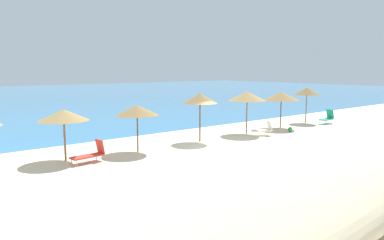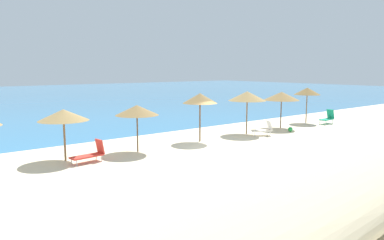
{
  "view_description": "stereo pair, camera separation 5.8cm",
  "coord_description": "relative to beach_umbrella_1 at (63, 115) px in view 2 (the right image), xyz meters",
  "views": [
    {
      "loc": [
        -13.81,
        -14.68,
        4.37
      ],
      "look_at": [
        -0.12,
        2.45,
        1.27
      ],
      "focal_mm": 34.27,
      "sensor_mm": 36.0,
      "label": 1
    },
    {
      "loc": [
        -13.76,
        -14.71,
        4.37
      ],
      "look_at": [
        -0.12,
        2.45,
        1.27
      ],
      "focal_mm": 34.27,
      "sensor_mm": 36.0,
      "label": 2
    }
  ],
  "objects": [
    {
      "name": "beach_umbrella_3",
      "position": [
        8.02,
        -0.4,
        0.41
      ],
      "size": [
        2.08,
        2.08,
        2.91
      ],
      "color": "brown",
      "rests_on": "ground_plane"
    },
    {
      "name": "lounge_chair_0",
      "position": [
        20.56,
        -1.25,
        -1.71
      ],
      "size": [
        1.46,
        0.66,
        1.13
      ],
      "rotation": [
        0.0,
        0.0,
        1.64
      ],
      "color": "#199972",
      "rests_on": "ground_plane"
    },
    {
      "name": "sea_water",
      "position": [
        7.88,
        42.33,
        -2.19
      ],
      "size": [
        160.0,
        77.66,
        0.01
      ],
      "primitive_type": "cube",
      "color": "teal",
      "rests_on": "ground_plane"
    },
    {
      "name": "beach_umbrella_5",
      "position": [
        15.87,
        -0.28,
        0.17
      ],
      "size": [
        2.6,
        2.6,
        2.68
      ],
      "color": "brown",
      "rests_on": "ground_plane"
    },
    {
      "name": "lounge_chair_2",
      "position": [
        12.55,
        -1.5,
        -1.77
      ],
      "size": [
        1.43,
        1.16,
        0.98
      ],
      "rotation": [
        0.0,
        0.0,
        1.07
      ],
      "color": "white",
      "rests_on": "ground_plane"
    },
    {
      "name": "beach_umbrella_2",
      "position": [
        3.65,
        -0.53,
        0.02
      ],
      "size": [
        2.27,
        2.27,
        2.48
      ],
      "color": "brown",
      "rests_on": "ground_plane"
    },
    {
      "name": "beach_umbrella_1",
      "position": [
        0.0,
        0.0,
        0.0
      ],
      "size": [
        2.36,
        2.36,
        2.47
      ],
      "color": "brown",
      "rests_on": "ground_plane"
    },
    {
      "name": "dune_ridge",
      "position": [
        5.01,
        -11.36,
        -1.23
      ],
      "size": [
        39.87,
        7.7,
        1.93
      ],
      "primitive_type": "ellipsoid",
      "rotation": [
        0.0,
        0.0,
        0.08
      ],
      "color": "beige",
      "rests_on": "ground_plane"
    },
    {
      "name": "beach_umbrella_4",
      "position": [
        12.1,
        -0.39,
        0.35
      ],
      "size": [
        2.51,
        2.51,
        2.86
      ],
      "color": "brown",
      "rests_on": "ground_plane"
    },
    {
      "name": "ground_plane",
      "position": [
        7.88,
        -2.41,
        -2.19
      ],
      "size": [
        160.0,
        160.0,
        0.0
      ],
      "primitive_type": "plane",
      "color": "beige"
    },
    {
      "name": "lounge_chair_1",
      "position": [
        0.83,
        -1.02,
        -1.78
      ],
      "size": [
        1.62,
        0.76,
        1.03
      ],
      "rotation": [
        0.0,
        0.0,
        1.69
      ],
      "color": "red",
      "rests_on": "ground_plane"
    },
    {
      "name": "beach_umbrella_6",
      "position": [
        19.65,
        0.12,
        0.36
      ],
      "size": [
        2.09,
        2.09,
        2.85
      ],
      "color": "brown",
      "rests_on": "ground_plane"
    },
    {
      "name": "beach_ball",
      "position": [
        15.14,
        -1.71,
        -2.03
      ],
      "size": [
        0.32,
        0.32,
        0.32
      ],
      "primitive_type": "sphere",
      "color": "green",
      "rests_on": "ground_plane"
    }
  ]
}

